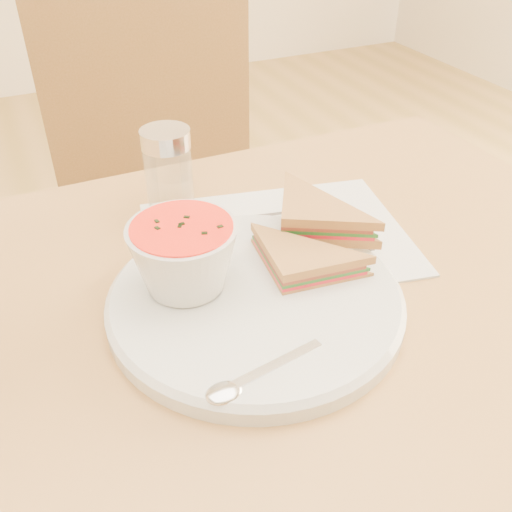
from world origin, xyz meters
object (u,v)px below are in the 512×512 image
dining_table (250,501)px  chair_far (178,234)px  soup_bowl (184,259)px  condiment_shaker (169,172)px  plate (255,301)px

dining_table → chair_far: size_ratio=1.02×
chair_far → soup_bowl: size_ratio=8.77×
condiment_shaker → plate: bearing=-85.4°
plate → soup_bowl: soup_bowl is taller
chair_far → soup_bowl: chair_far is taller
dining_table → chair_far: chair_far is taller
plate → soup_bowl: 0.09m
plate → condiment_shaker: bearing=94.6°
soup_bowl → chair_far: bearing=74.8°
dining_table → condiment_shaker: condiment_shaker is taller
dining_table → chair_far: 0.56m
soup_bowl → condiment_shaker: condiment_shaker is taller
chair_far → plate: 0.61m
chair_far → plate: (-0.08, -0.55, 0.27)m
condiment_shaker → dining_table: bearing=-87.0°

